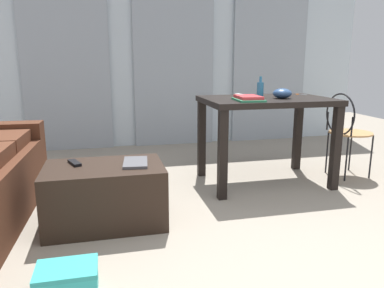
# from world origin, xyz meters

# --- Properties ---
(ground_plane) EXTENTS (8.78, 8.78, 0.00)m
(ground_plane) POSITION_xyz_m (0.00, 1.43, 0.00)
(ground_plane) COLOR gray
(wall_back) EXTENTS (5.33, 0.10, 2.41)m
(wall_back) POSITION_xyz_m (0.00, 3.66, 1.21)
(wall_back) COLOR silver
(wall_back) RESTS_ON ground
(curtains) EXTENTS (3.79, 0.03, 2.01)m
(curtains) POSITION_xyz_m (0.00, 3.57, 1.00)
(curtains) COLOR #99A3AD
(curtains) RESTS_ON ground
(coffee_table) EXTENTS (0.81, 0.54, 0.42)m
(coffee_table) POSITION_xyz_m (-0.95, 1.17, 0.21)
(coffee_table) COLOR black
(coffee_table) RESTS_ON ground
(craft_table) EXTENTS (1.14, 0.77, 0.80)m
(craft_table) POSITION_xyz_m (0.51, 1.76, 0.67)
(craft_table) COLOR black
(craft_table) RESTS_ON ground
(wire_chair) EXTENTS (0.41, 0.42, 0.83)m
(wire_chair) POSITION_xyz_m (1.34, 1.75, 0.51)
(wire_chair) COLOR #B7844C
(wire_chair) RESTS_ON ground
(bottle_near) EXTENTS (0.06, 0.06, 0.19)m
(bottle_near) POSITION_xyz_m (0.43, 1.73, 0.87)
(bottle_near) COLOR teal
(bottle_near) RESTS_ON craft_table
(bowl) EXTENTS (0.17, 0.17, 0.09)m
(bowl) POSITION_xyz_m (0.62, 1.69, 0.84)
(bowl) COLOR #2D4C7A
(bowl) RESTS_ON craft_table
(book_stack) EXTENTS (0.23, 0.31, 0.04)m
(book_stack) POSITION_xyz_m (0.26, 1.58, 0.82)
(book_stack) COLOR #2D7F56
(book_stack) RESTS_ON craft_table
(tv_remote_on_table) EXTENTS (0.07, 0.16, 0.02)m
(tv_remote_on_table) POSITION_xyz_m (0.34, 1.98, 0.81)
(tv_remote_on_table) COLOR #B7B7B2
(tv_remote_on_table) RESTS_ON craft_table
(scissors) EXTENTS (0.10, 0.11, 0.00)m
(scissors) POSITION_xyz_m (0.97, 1.98, 0.80)
(scissors) COLOR #9EA0A5
(scissors) RESTS_ON craft_table
(tv_remote_primary) EXTENTS (0.11, 0.17, 0.02)m
(tv_remote_primary) POSITION_xyz_m (-1.15, 1.26, 0.43)
(tv_remote_primary) COLOR black
(tv_remote_primary) RESTS_ON coffee_table
(magazine) EXTENTS (0.19, 0.30, 0.02)m
(magazine) POSITION_xyz_m (-0.73, 1.17, 0.43)
(magazine) COLOR #4C4C51
(magazine) RESTS_ON coffee_table
(shoebox) EXTENTS (0.30, 0.22, 0.15)m
(shoebox) POSITION_xyz_m (-1.15, 0.36, 0.08)
(shoebox) COLOR #33B2AD
(shoebox) RESTS_ON ground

